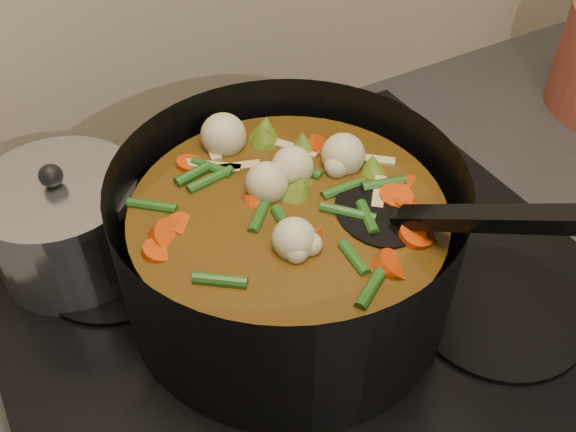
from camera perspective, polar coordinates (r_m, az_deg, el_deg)
stovetop at (r=0.70m, az=1.13°, el=-6.63°), size 0.62×0.54×0.03m
stockpot at (r=0.63m, az=0.07°, el=-2.59°), size 0.38×0.44×0.24m
saucepan at (r=0.72m, az=-19.06°, el=-0.69°), size 0.17×0.17×0.14m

